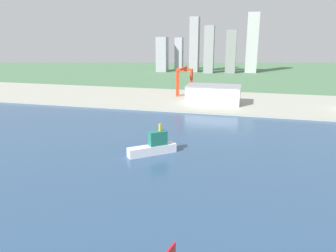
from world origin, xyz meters
TOP-DOWN VIEW (x-y plane):
  - ground_plane at (0.00, 300.00)m, footprint 2400.00×2400.00m
  - water_bay at (0.00, 240.00)m, footprint 840.00×360.00m
  - industrial_pier at (0.00, 490.00)m, footprint 840.00×140.00m
  - ferry_boat at (-12.99, 289.48)m, footprint 32.32×28.49m
  - port_crane_red at (-35.30, 505.51)m, footprint 21.41×44.90m
  - warehouse_main at (8.44, 469.24)m, footprint 64.66×34.67m
  - distant_skyline at (-43.36, 833.23)m, footprint 224.07×55.03m

SIDE VIEW (x-z plane):
  - ground_plane at x=0.00m, z-range 0.00..0.00m
  - water_bay at x=0.00m, z-range 0.00..0.15m
  - industrial_pier at x=0.00m, z-range 0.00..2.50m
  - ferry_boat at x=-12.99m, z-range -4.80..17.19m
  - warehouse_main at x=8.44m, z-range 2.52..24.62m
  - port_crane_red at x=-35.30m, z-range 10.96..50.64m
  - distant_skyline at x=-43.36m, z-range -11.69..118.34m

